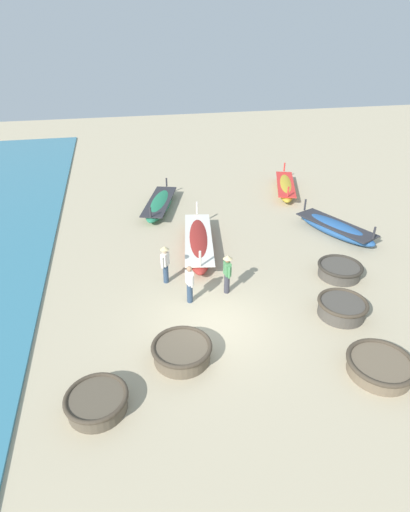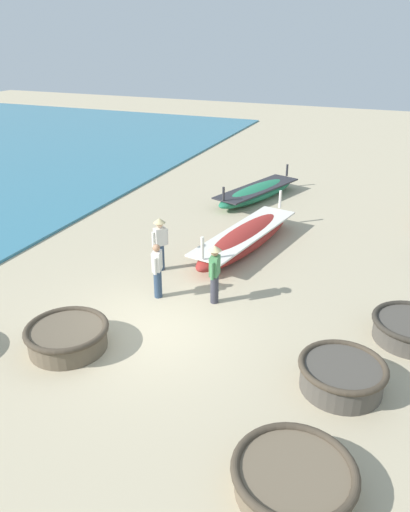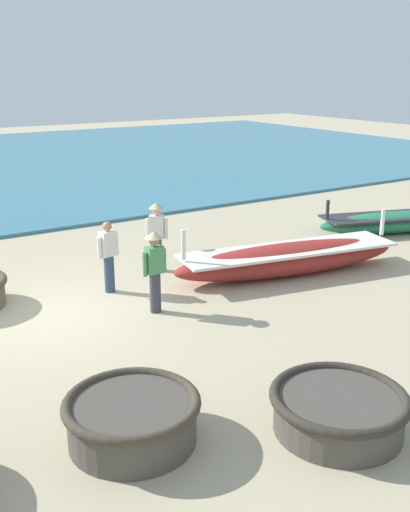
% 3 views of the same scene
% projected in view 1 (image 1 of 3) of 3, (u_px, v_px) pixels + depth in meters
% --- Properties ---
extents(ground_plane, '(80.00, 80.00, 0.00)m').
position_uv_depth(ground_plane, '(215.00, 325.00, 14.06)').
color(ground_plane, '#BCAD8C').
extents(coracle_front_right, '(1.86, 1.86, 0.57)m').
position_uv_depth(coracle_front_right, '(340.00, 270.00, 16.73)').
color(coracle_front_right, '#4C473F').
rests_on(coracle_front_right, ground).
extents(coracle_tilted, '(1.80, 1.80, 0.62)m').
position_uv_depth(coracle_tilted, '(342.00, 307.00, 14.41)').
color(coracle_tilted, '#4C473F').
rests_on(coracle_tilted, ground).
extents(coracle_far_left, '(2.02, 2.02, 0.53)m').
position_uv_depth(coracle_far_left, '(380.00, 366.00, 11.97)').
color(coracle_far_left, brown).
rests_on(coracle_far_left, ground).
extents(coracle_front_left, '(1.92, 1.92, 0.59)m').
position_uv_depth(coracle_front_left, '(182.00, 351.00, 12.48)').
color(coracle_front_left, brown).
rests_on(coracle_front_left, ground).
extents(coracle_weathered, '(1.74, 1.74, 0.53)m').
position_uv_depth(coracle_weathered, '(97.00, 402.00, 10.82)').
color(coracle_weathered, brown).
rests_on(coracle_weathered, ground).
extents(long_boat_red_hull, '(2.90, 4.67, 1.22)m').
position_uv_depth(long_boat_red_hull, '(335.00, 228.00, 20.12)').
color(long_boat_red_hull, '#285693').
rests_on(long_boat_red_hull, ground).
extents(long_boat_ochre_hull, '(2.23, 5.86, 1.34)m').
position_uv_depth(long_boat_ochre_hull, '(198.00, 242.00, 18.75)').
color(long_boat_ochre_hull, maroon).
rests_on(long_boat_ochre_hull, ground).
extents(long_boat_white_hull, '(2.73, 5.20, 1.08)m').
position_uv_depth(long_boat_white_hull, '(160.00, 204.00, 23.03)').
color(long_boat_white_hull, '#237551').
rests_on(long_boat_white_hull, ground).
extents(long_boat_green_hull, '(2.74, 5.23, 1.19)m').
position_uv_depth(long_boat_green_hull, '(285.00, 187.00, 25.46)').
color(long_boat_green_hull, gold).
rests_on(long_boat_green_hull, ground).
extents(fisherman_standing_right, '(0.36, 0.53, 1.67)m').
position_uv_depth(fisherman_standing_right, '(227.00, 272.00, 15.36)').
color(fisherman_standing_right, '#383842').
rests_on(fisherman_standing_right, ground).
extents(fisherman_standing_left, '(0.29, 0.52, 1.57)m').
position_uv_depth(fisherman_standing_left, '(190.00, 283.00, 14.87)').
color(fisherman_standing_left, '#2D425B').
rests_on(fisherman_standing_left, ground).
extents(fisherman_by_coracle, '(0.38, 0.44, 1.67)m').
position_uv_depth(fisherman_by_coracle, '(165.00, 262.00, 16.00)').
color(fisherman_by_coracle, '#2D425B').
rests_on(fisherman_by_coracle, ground).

